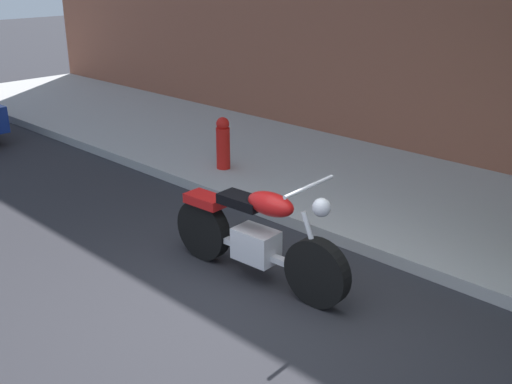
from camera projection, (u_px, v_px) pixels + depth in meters
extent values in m
plane|color=#28282D|center=(248.00, 322.00, 5.39)|extent=(60.00, 60.00, 0.00)
cube|color=#A4A4A4|center=(440.00, 208.00, 7.69)|extent=(23.55, 3.33, 0.14)
cylinder|color=black|center=(317.00, 273.00, 5.56)|extent=(0.67, 0.17, 0.66)
cylinder|color=black|center=(203.00, 229.00, 6.45)|extent=(0.67, 0.17, 0.66)
cube|color=silver|center=(256.00, 245.00, 5.98)|extent=(0.46, 0.30, 0.32)
cube|color=silver|center=(256.00, 251.00, 6.01)|extent=(1.32, 0.15, 0.06)
ellipsoid|color=red|center=(271.00, 204.00, 5.70)|extent=(0.53, 0.29, 0.22)
cube|color=black|center=(242.00, 201.00, 5.94)|extent=(0.49, 0.27, 0.10)
cube|color=red|center=(206.00, 200.00, 6.29)|extent=(0.45, 0.26, 0.10)
cylinder|color=silver|center=(313.00, 243.00, 5.49)|extent=(0.27, 0.07, 0.58)
cylinder|color=silver|center=(309.00, 187.00, 5.34)|extent=(0.08, 0.70, 0.04)
sphere|color=silver|center=(322.00, 207.00, 5.31)|extent=(0.17, 0.17, 0.17)
cylinder|color=silver|center=(248.00, 242.00, 6.28)|extent=(0.80, 0.14, 0.09)
cylinder|color=red|center=(223.00, 153.00, 8.86)|extent=(0.20, 0.20, 0.75)
sphere|color=red|center=(223.00, 124.00, 8.71)|extent=(0.19, 0.19, 0.19)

